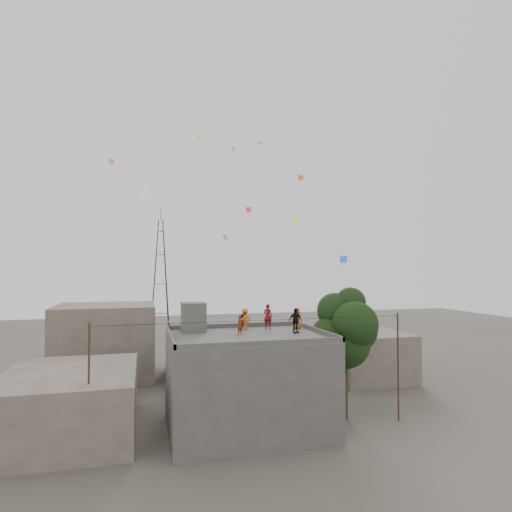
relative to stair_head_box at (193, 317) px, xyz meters
The scene contains 18 objects.
ground 8.21m from the stair_head_box, 39.09° to the right, with size 140.00×140.00×0.00m, color #48423B.
main_building 5.78m from the stair_head_box, 39.09° to the right, with size 10.00×8.00×6.10m.
parapet 4.21m from the stair_head_box, 39.09° to the right, with size 10.00×8.00×0.30m.
stair_head_box is the anchor object (origin of this frame).
neighbor_west 9.34m from the stair_head_box, behind, with size 8.00×10.00×4.00m, color #595046.
neighbor_north 13.35m from the stair_head_box, 65.48° to the left, with size 12.00×9.00×5.00m, color #494744.
neighbor_northwest 15.45m from the stair_head_box, 116.91° to the left, with size 9.00×8.00×7.00m, color #595046.
neighbor_east 19.35m from the stair_head_box, 23.28° to the left, with size 7.00×8.00×4.40m, color #595046.
tree 10.80m from the stair_head_box, 10.74° to the right, with size 4.90×4.60×9.10m.
utility_line 6.26m from the stair_head_box, 46.14° to the right, with size 20.12×0.62×7.40m.
transmission_tower 37.46m from the stair_head_box, 91.23° to the left, with size 2.97×2.97×20.01m.
person_red_adult 5.41m from the stair_head_box, ahead, with size 0.65×0.43×1.78m, color maroon.
person_orange_child 7.41m from the stair_head_box, ahead, with size 0.75×0.49×1.53m, color #B86015.
person_dark_child 3.74m from the stair_head_box, ahead, with size 0.67×0.52×1.39m, color black.
person_dark_adult 7.04m from the stair_head_box, 20.88° to the right, with size 0.99×0.41×1.68m, color black.
person_orange_adult 3.66m from the stair_head_box, ahead, with size 0.97×0.56×1.50m, color #C47016.
person_red_child 3.62m from the stair_head_box, 38.61° to the right, with size 0.46×0.30×1.27m, color maroon.
kites 10.52m from the stair_head_box, 37.06° to the left, with size 16.99×16.38×12.32m.
Camera 1 is at (-6.62, -27.21, 10.45)m, focal length 30.00 mm.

